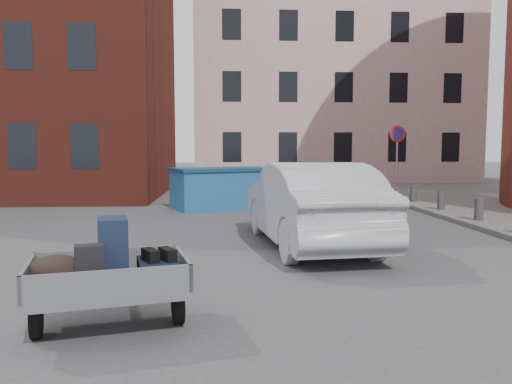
{
  "coord_description": "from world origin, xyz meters",
  "views": [
    {
      "loc": [
        -0.44,
        -8.74,
        1.93
      ],
      "look_at": [
        0.17,
        0.72,
        1.1
      ],
      "focal_mm": 35.0,
      "sensor_mm": 36.0,
      "label": 1
    }
  ],
  "objects": [
    {
      "name": "no_parking_sign",
      "position": [
        6.0,
        9.48,
        2.01
      ],
      "size": [
        0.6,
        0.09,
        2.65
      ],
      "color": "gray",
      "rests_on": "sidewalk"
    },
    {
      "name": "building_brick",
      "position": [
        -9.0,
        13.0,
        7.0
      ],
      "size": [
        12.0,
        10.0,
        14.0
      ],
      "primitive_type": "cube",
      "color": "#591E16",
      "rests_on": "ground"
    },
    {
      "name": "trailer",
      "position": [
        -1.67,
        -3.5,
        0.61
      ],
      "size": [
        1.81,
        1.95,
        1.2
      ],
      "rotation": [
        0.0,
        0.0,
        0.24
      ],
      "color": "black",
      "rests_on": "ground"
    },
    {
      "name": "silver_car",
      "position": [
        1.24,
        1.0,
        0.83
      ],
      "size": [
        2.3,
        5.2,
        1.66
      ],
      "primitive_type": "imported",
      "rotation": [
        0.0,
        0.0,
        3.25
      ],
      "color": "#A7AAAE",
      "rests_on": "ground"
    },
    {
      "name": "building_pink",
      "position": [
        6.0,
        22.0,
        7.0
      ],
      "size": [
        16.0,
        8.0,
        14.0
      ],
      "primitive_type": "cube",
      "color": "#B78D8D",
      "rests_on": "ground"
    },
    {
      "name": "dumpster",
      "position": [
        -0.49,
        7.21,
        0.66
      ],
      "size": [
        3.52,
        2.7,
        1.32
      ],
      "rotation": [
        0.0,
        0.0,
        0.39
      ],
      "color": "#1F5D93",
      "rests_on": "ground"
    },
    {
      "name": "barriers",
      "position": [
        4.2,
        15.0,
        0.5
      ],
      "size": [
        4.7,
        0.18,
        1.0
      ],
      "color": "red",
      "rests_on": "ground"
    },
    {
      "name": "ground",
      "position": [
        0.0,
        0.0,
        0.0
      ],
      "size": [
        120.0,
        120.0,
        0.0
      ],
      "primitive_type": "plane",
      "color": "#38383A",
      "rests_on": "ground"
    },
    {
      "name": "bollards",
      "position": [
        6.0,
        3.4,
        0.4
      ],
      "size": [
        0.22,
        9.02,
        0.55
      ],
      "color": "#3A3A3D",
      "rests_on": "sidewalk"
    }
  ]
}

